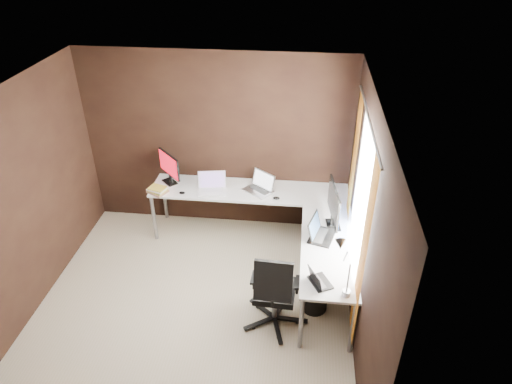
# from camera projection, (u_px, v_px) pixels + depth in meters

# --- Properties ---
(room) EXTENTS (3.60, 3.60, 2.50)m
(room) POSITION_uv_depth(u_px,v_px,m) (219.00, 217.00, 4.64)
(room) COLOR #BEAD93
(room) RESTS_ON ground
(desk) EXTENTS (2.65, 2.25, 0.73)m
(desk) POSITION_uv_depth(u_px,v_px,m) (274.00, 214.00, 5.73)
(desk) COLOR white
(desk) RESTS_ON ground
(drawer_pedestal) EXTENTS (0.42, 0.50, 0.60)m
(drawer_pedestal) POSITION_uv_depth(u_px,v_px,m) (319.00, 236.00, 5.97)
(drawer_pedestal) COLOR white
(drawer_pedestal) RESTS_ON ground
(monitor_left) EXTENTS (0.37, 0.37, 0.43)m
(monitor_left) POSITION_uv_depth(u_px,v_px,m) (169.00, 166.00, 6.17)
(monitor_left) COLOR black
(monitor_left) RESTS_ON desk
(monitor_right) EXTENTS (0.18, 0.64, 0.52)m
(monitor_right) POSITION_uv_depth(u_px,v_px,m) (334.00, 205.00, 5.28)
(monitor_right) COLOR black
(monitor_right) RESTS_ON desk
(laptop_white) EXTENTS (0.41, 0.32, 0.24)m
(laptop_white) POSITION_uv_depth(u_px,v_px,m) (212.00, 187.00, 6.09)
(laptop_white) COLOR white
(laptop_white) RESTS_ON desk
(laptop_silver) EXTENTS (0.46, 0.44, 0.25)m
(laptop_silver) POSITION_uv_depth(u_px,v_px,m) (260.00, 187.00, 6.09)
(laptop_silver) COLOR silver
(laptop_silver) RESTS_ON desk
(laptop_black_big) EXTENTS (0.35, 0.43, 0.25)m
(laptop_black_big) POSITION_uv_depth(u_px,v_px,m) (319.00, 232.00, 5.23)
(laptop_black_big) COLOR black
(laptop_black_big) RESTS_ON desk
(laptop_black_small) EXTENTS (0.28, 0.31, 0.17)m
(laptop_black_small) POSITION_uv_depth(u_px,v_px,m) (318.00, 280.00, 4.57)
(laptop_black_small) COLOR black
(laptop_black_small) RESTS_ON desk
(book_stack) EXTENTS (0.30, 0.28, 0.08)m
(book_stack) POSITION_uv_depth(u_px,v_px,m) (157.00, 190.00, 6.05)
(book_stack) COLOR #966B50
(book_stack) RESTS_ON desk
(mouse_left) EXTENTS (0.09, 0.06, 0.03)m
(mouse_left) POSITION_uv_depth(u_px,v_px,m) (182.00, 193.00, 6.03)
(mouse_left) COLOR black
(mouse_left) RESTS_ON desk
(mouse_corner) EXTENTS (0.10, 0.08, 0.03)m
(mouse_corner) POSITION_uv_depth(u_px,v_px,m) (276.00, 198.00, 5.92)
(mouse_corner) COLOR black
(mouse_corner) RESTS_ON desk
(desk_lamp) EXTENTS (0.19, 0.23, 0.61)m
(desk_lamp) POSITION_uv_depth(u_px,v_px,m) (343.00, 260.00, 4.31)
(desk_lamp) COLOR slate
(desk_lamp) RESTS_ON desk
(office_chair) EXTENTS (0.56, 0.56, 1.00)m
(office_chair) POSITION_uv_depth(u_px,v_px,m) (274.00, 303.00, 4.96)
(office_chair) COLOR black
(office_chair) RESTS_ON ground
(wastebasket) EXTENTS (0.36, 0.36, 0.34)m
(wastebasket) POSITION_uv_depth(u_px,v_px,m) (315.00, 297.00, 5.21)
(wastebasket) COLOR black
(wastebasket) RESTS_ON ground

